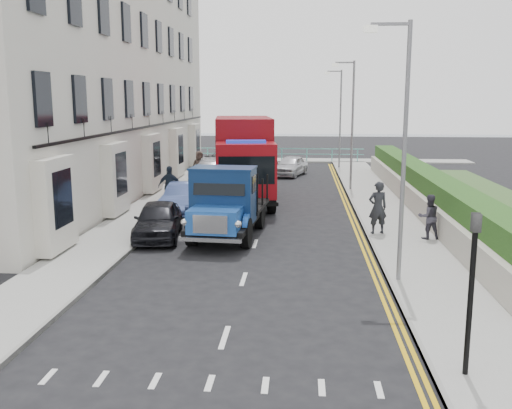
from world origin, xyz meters
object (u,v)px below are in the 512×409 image
Objects in this scene: red_lorry at (244,157)px; parked_car_front at (158,220)px; lamp_mid at (350,118)px; pedestrian_east_near at (378,208)px; lamp_far at (339,113)px; lamp_near at (400,138)px; bedford_lorry at (224,207)px.

red_lorry is 2.05× the size of parked_car_front.
lamp_mid is 10.95m from pedestrian_east_near.
lamp_far is 14.70m from red_lorry.
lamp_far is at bearing 90.00° from lamp_near.
parked_car_front is 2.03× the size of pedestrian_east_near.
lamp_mid is 1.00× the size of lamp_far.
parked_car_front is at bearing -7.42° from pedestrian_east_near.
pedestrian_east_near is (0.22, -10.55, -2.91)m from lamp_mid.
bedford_lorry is at bearing -11.65° from parked_car_front.
parked_car_front is (-2.47, 0.18, -0.54)m from bedford_lorry.
lamp_far is 22.41m from bedford_lorry.
lamp_near is 16.00m from lamp_mid.
red_lorry is at bearing -111.85° from lamp_far.
pedestrian_east_near is at bearing 87.66° from lamp_near.
lamp_mid is 13.05m from bedford_lorry.
lamp_near reaches higher than pedestrian_east_near.
bedford_lorry reaches higher than pedestrian_east_near.
red_lorry reaches higher than bedford_lorry.
pedestrian_east_near is at bearing -58.65° from red_lorry.
pedestrian_east_near is at bearing 15.27° from bedford_lorry.
lamp_mid reaches higher than parked_car_front.
lamp_near is at bearing -38.02° from parked_car_front.
lamp_near reaches higher than parked_car_front.
lamp_mid is (0.00, 16.00, 0.00)m from lamp_near.
lamp_near and lamp_far have the same top height.
red_lorry is 4.18× the size of pedestrian_east_near.
red_lorry reaches higher than parked_car_front.
lamp_far is 0.87× the size of red_lorry.
lamp_near is at bearing -35.09° from bedford_lorry.
red_lorry is (-0.12, 8.06, 0.97)m from bedford_lorry.
red_lorry is (-5.43, 12.46, -1.82)m from lamp_near.
lamp_mid is at bearing 25.59° from red_lorry.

